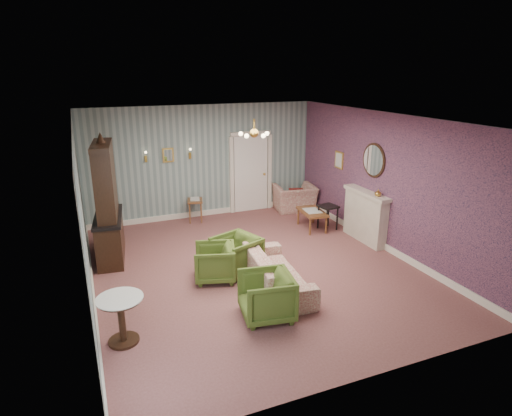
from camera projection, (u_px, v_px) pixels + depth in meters
name	position (u px, v px, depth m)	size (l,w,h in m)	color
floor	(254.00, 268.00, 8.56)	(7.00, 7.00, 0.00)	brown
ceiling	(254.00, 119.00, 7.67)	(7.00, 7.00, 0.00)	white
wall_back	(203.00, 162.00, 11.19)	(6.00, 6.00, 0.00)	slate
wall_front	(368.00, 277.00, 5.03)	(6.00, 6.00, 0.00)	slate
wall_left	(83.00, 217.00, 7.03)	(7.00, 7.00, 0.00)	slate
wall_right	(385.00, 182.00, 9.19)	(7.00, 7.00, 0.00)	slate
wall_right_floral	(385.00, 182.00, 9.19)	(7.00, 7.00, 0.00)	#A55265
door	(251.00, 172.00, 11.74)	(1.12, 0.12, 2.16)	white
olive_chair_a	(266.00, 294.00, 6.75)	(0.78, 0.74, 0.81)	#475E21
olive_chair_b	(215.00, 261.00, 7.99)	(0.72, 0.68, 0.74)	#475E21
olive_chair_c	(236.00, 253.00, 8.28)	(0.77, 0.72, 0.79)	#475E21
sofa_chintz	(276.00, 266.00, 7.71)	(2.09, 0.61, 0.82)	#923C3B
wingback_chair	(295.00, 194.00, 11.91)	(1.08, 0.70, 0.94)	#923C3B
dresser	(106.00, 199.00, 8.63)	(0.53, 1.52, 2.54)	black
fireplace	(365.00, 216.00, 9.76)	(0.30, 1.40, 1.16)	beige
mantel_vase	(378.00, 193.00, 9.20)	(0.15, 0.15, 0.15)	gold
oval_mirror	(374.00, 160.00, 9.41)	(0.04, 0.76, 0.84)	white
framed_print	(339.00, 160.00, 10.68)	(0.04, 0.34, 0.42)	gold
coffee_table	(312.00, 220.00, 10.58)	(0.51, 0.92, 0.47)	brown
side_table_black	(328.00, 218.00, 10.52)	(0.40, 0.40, 0.61)	black
pedestal_table	(122.00, 320.00, 6.14)	(0.66, 0.66, 0.72)	black
nesting_table	(195.00, 209.00, 11.11)	(0.37, 0.48, 0.62)	brown
gilt_mirror_back	(168.00, 155.00, 10.76)	(0.28, 0.06, 0.36)	gold
sconce_left	(146.00, 157.00, 10.54)	(0.16, 0.12, 0.30)	gold
sconce_right	(190.00, 154.00, 10.94)	(0.16, 0.12, 0.30)	gold
chandelier	(254.00, 134.00, 7.75)	(0.56, 0.56, 0.36)	gold
burgundy_cushion	(296.00, 195.00, 11.76)	(0.38, 0.10, 0.38)	#5E1A17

